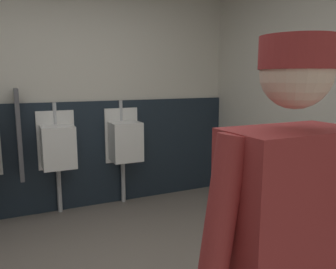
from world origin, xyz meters
The scene contains 6 objects.
wall_back centered at (0.00, 2.05, 1.34)m, with size 4.76×0.12×2.67m, color beige.
wainscot_band_back centered at (0.00, 1.98, 0.62)m, with size 4.16×0.03×1.24m, color #19232D.
urinal_middle centered at (-0.06, 1.83, 0.78)m, with size 0.40×0.34×1.24m.
urinal_right centered at (0.69, 1.83, 0.78)m, with size 0.40×0.34×1.24m.
privacy_divider_panel centered at (-0.44, 1.76, 0.95)m, with size 0.04×0.40×0.90m, color #4C4C51.
person centered at (0.29, -1.13, 0.95)m, with size 0.65×0.60×1.63m.
Camera 1 is at (-0.50, -1.89, 1.51)m, focal length 36.09 mm.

